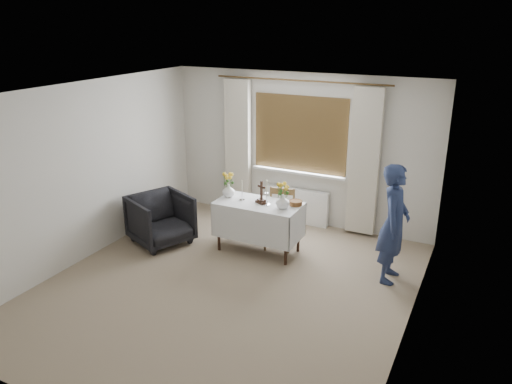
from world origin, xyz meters
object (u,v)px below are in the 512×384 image
flower_vase_right (283,201)px  person (394,224)px  wooden_chair (279,219)px  flower_vase_left (229,191)px  wooden_cross (261,192)px  altar_table (259,227)px  armchair (161,219)px

flower_vase_right → person: bearing=1.9°
wooden_chair → flower_vase_left: 0.87m
wooden_chair → person: size_ratio=0.56×
person → flower_vase_left: 2.45m
person → wooden_cross: 1.90m
altar_table → flower_vase_right: flower_vase_right is taller
armchair → flower_vase_right: size_ratio=4.13×
armchair → person: person is taller
armchair → person: size_ratio=0.53×
wooden_chair → altar_table: bearing=-141.9°
altar_table → person: size_ratio=0.78×
armchair → person: 3.45m
person → wooden_cross: bearing=88.5°
armchair → person: bearing=-58.7°
altar_table → flower_vase_left: flower_vase_left is taller
wooden_cross → flower_vase_right: 0.37m
wooden_chair → person: 1.76m
flower_vase_right → wooden_cross: bearing=170.6°
armchair → altar_table: bearing=-50.3°
wooden_cross → flower_vase_left: (-0.55, 0.03, -0.07)m
altar_table → armchair: armchair is taller
person → flower_vase_left: bearing=87.9°
altar_table → armchair: (-1.47, -0.40, 0.00)m
person → flower_vase_left: size_ratio=8.09×
armchair → person: (3.40, 0.41, 0.41)m
person → flower_vase_right: 1.54m
armchair → flower_vase_right: bearing=-54.7°
altar_table → flower_vase_right: size_ratio=6.08×
person → flower_vase_right: bearing=90.6°
wooden_cross → flower_vase_left: bearing=-157.8°
wooden_cross → flower_vase_left: size_ratio=1.71×
armchair → flower_vase_right: 1.96m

